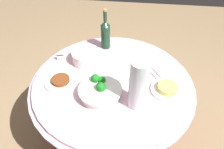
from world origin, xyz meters
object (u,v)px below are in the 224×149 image
(wine_bottle, at_px, (106,34))
(food_plate_stir_fry, at_px, (61,81))
(serving_tongs, at_px, (152,71))
(broccoli_bowl, at_px, (100,91))
(plate_stack, at_px, (86,57))
(decorative_fruit_vase, at_px, (138,88))
(food_plate_noodles, at_px, (167,89))
(label_placard_mid, at_px, (60,57))
(label_placard_front, at_px, (137,80))

(wine_bottle, height_order, food_plate_stir_fry, wine_bottle)
(wine_bottle, bearing_deg, serving_tongs, 145.51)
(broccoli_bowl, xyz_separation_m, food_plate_stir_fry, (0.29, -0.08, -0.03))
(broccoli_bowl, bearing_deg, plate_stack, -63.82)
(decorative_fruit_vase, height_order, food_plate_noodles, decorative_fruit_vase)
(food_plate_stir_fry, relative_size, label_placard_mid, 4.00)
(label_placard_front, bearing_deg, broccoli_bowl, 30.00)
(plate_stack, height_order, decorative_fruit_vase, decorative_fruit_vase)
(wine_bottle, bearing_deg, food_plate_noodles, 136.66)
(plate_stack, height_order, label_placard_front, plate_stack)
(broccoli_bowl, bearing_deg, decorative_fruit_vase, 167.74)
(food_plate_stir_fry, relative_size, label_placard_front, 4.00)
(food_plate_noodles, bearing_deg, plate_stack, -21.89)
(food_plate_stir_fry, bearing_deg, plate_stack, -117.07)
(serving_tongs, bearing_deg, label_placard_front, 52.38)
(plate_stack, height_order, food_plate_noodles, plate_stack)
(food_plate_noodles, bearing_deg, decorative_fruit_vase, 35.05)
(wine_bottle, distance_m, food_plate_stir_fry, 0.53)
(plate_stack, relative_size, serving_tongs, 1.32)
(plate_stack, distance_m, label_placard_front, 0.44)
(broccoli_bowl, distance_m, food_plate_noodles, 0.44)
(broccoli_bowl, xyz_separation_m, serving_tongs, (-0.34, -0.28, -0.04))
(broccoli_bowl, height_order, label_placard_front, broccoli_bowl)
(food_plate_stir_fry, bearing_deg, decorative_fruit_vase, 165.97)
(serving_tongs, bearing_deg, label_placard_mid, -3.90)
(broccoli_bowl, distance_m, serving_tongs, 0.44)
(decorative_fruit_vase, bearing_deg, plate_stack, -43.75)
(plate_stack, height_order, food_plate_stir_fry, plate_stack)
(label_placard_front, bearing_deg, food_plate_stir_fry, 5.81)
(decorative_fruit_vase, bearing_deg, food_plate_stir_fry, -14.03)
(plate_stack, bearing_deg, label_placard_front, 153.38)
(serving_tongs, distance_m, label_placard_front, 0.18)
(decorative_fruit_vase, xyz_separation_m, label_placard_mid, (0.60, -0.38, -0.12))
(broccoli_bowl, xyz_separation_m, label_placard_mid, (0.37, -0.32, -0.01))
(broccoli_bowl, bearing_deg, wine_bottle, -85.67)
(plate_stack, relative_size, decorative_fruit_vase, 0.62)
(serving_tongs, bearing_deg, food_plate_stir_fry, 17.33)
(wine_bottle, height_order, serving_tongs, wine_bottle)
(broccoli_bowl, bearing_deg, label_placard_front, -150.00)
(serving_tongs, relative_size, food_plate_stir_fry, 0.72)
(broccoli_bowl, xyz_separation_m, decorative_fruit_vase, (-0.24, 0.05, 0.11))
(label_placard_mid, bearing_deg, food_plate_noodles, 163.64)
(wine_bottle, relative_size, serving_tongs, 2.11)
(wine_bottle, bearing_deg, decorative_fruit_vase, 115.10)
(food_plate_stir_fry, height_order, label_placard_front, label_placard_front)
(food_plate_noodles, distance_m, food_plate_stir_fry, 0.72)
(broccoli_bowl, height_order, plate_stack, broccoli_bowl)
(label_placard_front, bearing_deg, food_plate_noodles, 168.02)
(plate_stack, xyz_separation_m, label_placard_mid, (0.20, 0.00, -0.01))
(broccoli_bowl, distance_m, plate_stack, 0.37)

